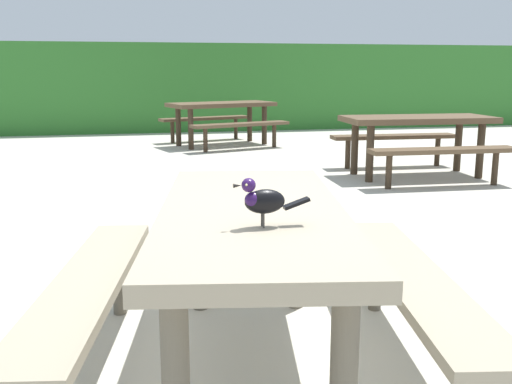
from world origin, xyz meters
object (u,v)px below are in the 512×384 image
at_px(picnic_table_mid_right, 417,131).
at_px(picnic_table_mid_left, 222,113).
at_px(picnic_table_foreground, 252,249).
at_px(bird_grackle, 262,200).

bearing_deg(picnic_table_mid_right, picnic_table_mid_left, 117.85).
bearing_deg(picnic_table_mid_left, picnic_table_foreground, -98.05).
xyz_separation_m(picnic_table_foreground, picnic_table_mid_right, (2.97, 4.29, 0.00)).
xyz_separation_m(picnic_table_foreground, bird_grackle, (-0.03, -0.32, 0.29)).
bearing_deg(picnic_table_foreground, picnic_table_mid_left, 81.95).
bearing_deg(bird_grackle, picnic_table_foreground, 84.33).
bearing_deg(bird_grackle, picnic_table_mid_right, 56.93).
relative_size(picnic_table_foreground, picnic_table_mid_left, 0.92).
height_order(picnic_table_foreground, picnic_table_mid_left, same).
height_order(bird_grackle, picnic_table_mid_left, bird_grackle).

